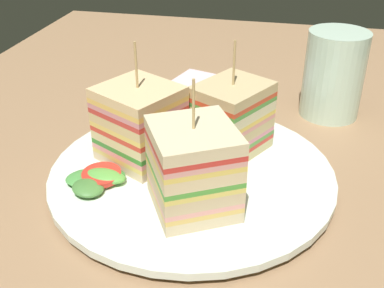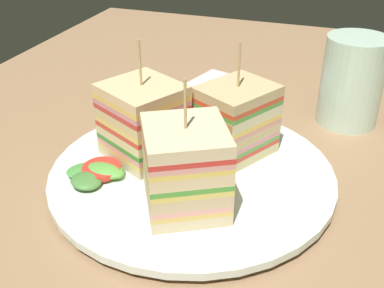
{
  "view_description": "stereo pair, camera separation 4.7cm",
  "coord_description": "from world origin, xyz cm",
  "views": [
    {
      "loc": [
        -39.39,
        -8.72,
        27.86
      ],
      "look_at": [
        0.0,
        0.0,
        4.41
      ],
      "focal_mm": 44.51,
      "sensor_mm": 36.0,
      "label": 1
    },
    {
      "loc": [
        -38.12,
        -13.21,
        27.86
      ],
      "look_at": [
        0.0,
        0.0,
        4.41
      ],
      "focal_mm": 44.51,
      "sensor_mm": 36.0,
      "label": 2
    }
  ],
  "objects": [
    {
      "name": "ground_plane",
      "position": [
        0.0,
        0.0,
        -0.9
      ],
      "size": [
        120.4,
        81.54,
        1.8
      ],
      "primitive_type": "cube",
      "color": "#9A7552"
    },
    {
      "name": "plate",
      "position": [
        0.0,
        0.0,
        0.85
      ],
      "size": [
        28.7,
        28.7,
        1.41
      ],
      "color": "silver",
      "rests_on": "ground_plane"
    },
    {
      "name": "drinking_glass",
      "position": [
        19.01,
        -14.0,
        4.65
      ],
      "size": [
        7.46,
        7.46,
        10.94
      ],
      "color": "silver",
      "rests_on": "ground_plane"
    },
    {
      "name": "chip_pile",
      "position": [
        -1.24,
        0.38,
        2.77
      ],
      "size": [
        6.2,
        6.47,
        3.19
      ],
      "color": "#E1D574",
      "rests_on": "plate"
    },
    {
      "name": "salad_garnish",
      "position": [
        -4.22,
        8.39,
        1.94
      ],
      "size": [
        6.53,
        6.61,
        1.35
      ],
      "color": "#3F7B30",
      "rests_on": "plate"
    },
    {
      "name": "napkin",
      "position": [
        21.99,
        3.23,
        0.25
      ],
      "size": [
        16.54,
        15.61,
        0.5
      ],
      "primitive_type": "cube",
      "rotation": [
        0.0,
        0.0,
        -0.3
      ],
      "color": "silver",
      "rests_on": "ground_plane"
    },
    {
      "name": "sandwich_wedge_0",
      "position": [
        1.18,
        5.67,
        5.37
      ],
      "size": [
        9.53,
        9.74,
        12.55
      ],
      "rotation": [
        0.0,
        0.0,
        4.22
      ],
      "color": "beige",
      "rests_on": "plate"
    },
    {
      "name": "sandwich_wedge_1",
      "position": [
        -5.62,
        -1.36,
        5.33
      ],
      "size": [
        9.79,
        9.61,
        12.25
      ],
      "rotation": [
        0.0,
        0.0,
        6.79
      ],
      "color": "beige",
      "rests_on": "plate"
    },
    {
      "name": "sandwich_wedge_2",
      "position": [
        4.85,
        -3.14,
        5.17
      ],
      "size": [
        9.39,
        8.88,
        12.15
      ],
      "rotation": [
        0.0,
        0.0,
        8.91
      ],
      "color": "beige",
      "rests_on": "plate"
    }
  ]
}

